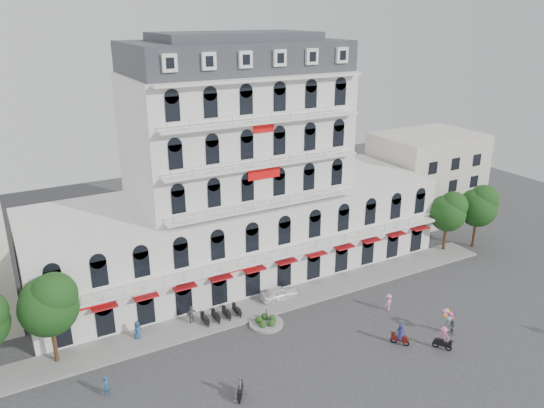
{
  "coord_description": "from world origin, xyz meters",
  "views": [
    {
      "loc": [
        -23.32,
        -31.77,
        27.58
      ],
      "look_at": [
        -0.16,
        10.0,
        10.3
      ],
      "focal_mm": 35.0,
      "sensor_mm": 36.0,
      "label": 1
    }
  ],
  "objects_px": {
    "parked_car": "(279,293)",
    "balloon_vendor": "(450,322)",
    "rider_center": "(443,337)",
    "rider_west": "(240,389)",
    "rider_east": "(400,334)"
  },
  "relations": [
    {
      "from": "rider_east",
      "to": "balloon_vendor",
      "type": "height_order",
      "value": "balloon_vendor"
    },
    {
      "from": "rider_west",
      "to": "rider_east",
      "type": "height_order",
      "value": "rider_east"
    },
    {
      "from": "parked_car",
      "to": "rider_center",
      "type": "height_order",
      "value": "rider_center"
    },
    {
      "from": "parked_car",
      "to": "rider_east",
      "type": "xyz_separation_m",
      "value": [
        5.4,
        -11.96,
        0.34
      ]
    },
    {
      "from": "rider_east",
      "to": "rider_center",
      "type": "height_order",
      "value": "rider_center"
    },
    {
      "from": "rider_west",
      "to": "parked_car",
      "type": "bearing_deg",
      "value": -10.0
    },
    {
      "from": "rider_center",
      "to": "parked_car",
      "type": "bearing_deg",
      "value": 177.23
    },
    {
      "from": "parked_car",
      "to": "balloon_vendor",
      "type": "relative_size",
      "value": 1.63
    },
    {
      "from": "rider_center",
      "to": "balloon_vendor",
      "type": "xyz_separation_m",
      "value": [
        2.22,
        1.34,
        0.14
      ]
    },
    {
      "from": "balloon_vendor",
      "to": "rider_center",
      "type": "bearing_deg",
      "value": -148.94
    },
    {
      "from": "parked_car",
      "to": "rider_east",
      "type": "distance_m",
      "value": 13.13
    },
    {
      "from": "rider_west",
      "to": "balloon_vendor",
      "type": "xyz_separation_m",
      "value": [
        20.28,
        -1.57,
        0.48
      ]
    },
    {
      "from": "rider_west",
      "to": "rider_east",
      "type": "bearing_deg",
      "value": -61.17
    },
    {
      "from": "rider_east",
      "to": "balloon_vendor",
      "type": "bearing_deg",
      "value": -136.45
    },
    {
      "from": "rider_west",
      "to": "rider_center",
      "type": "bearing_deg",
      "value": -68.04
    }
  ]
}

